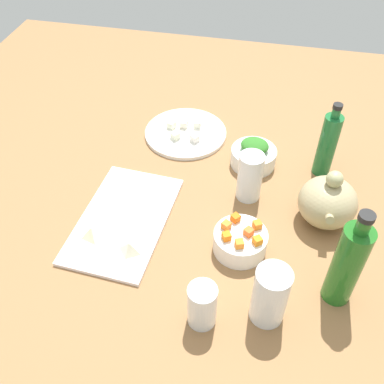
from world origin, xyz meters
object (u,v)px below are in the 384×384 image
(cutting_board, at_px, (124,219))
(bowl_greens, at_px, (253,157))
(bowl_carrots, at_px, (240,241))
(bottle_1, at_px, (347,264))
(teapot, at_px, (328,202))
(drinking_glass_0, at_px, (270,295))
(drinking_glass_1, at_px, (202,305))
(bottle_0, at_px, (327,144))
(plate_tofu, at_px, (186,133))
(drinking_glass_2, at_px, (250,177))

(cutting_board, relative_size, bowl_greens, 2.73)
(bowl_carrots, bearing_deg, bottle_1, 69.95)
(teapot, xyz_separation_m, drinking_glass_0, (0.30, -0.11, 0.01))
(drinking_glass_1, bearing_deg, bottle_0, 155.55)
(teapot, xyz_separation_m, bottle_0, (-0.18, -0.01, 0.03))
(cutting_board, height_order, drinking_glass_0, drinking_glass_0)
(bowl_greens, relative_size, bowl_carrots, 1.01)
(plate_tofu, height_order, bottle_0, bottle_0)
(bowl_carrots, relative_size, drinking_glass_2, 0.92)
(cutting_board, bearing_deg, drinking_glass_1, 47.24)
(teapot, bearing_deg, bowl_greens, -131.41)
(bottle_0, bearing_deg, drinking_glass_2, -53.66)
(bottle_1, xyz_separation_m, drinking_glass_0, (0.08, -0.14, -0.04))
(teapot, xyz_separation_m, drinking_glass_1, (0.34, -0.24, -0.01))
(bottle_1, distance_m, drinking_glass_2, 0.35)
(bowl_greens, bearing_deg, teapot, 48.59)
(cutting_board, height_order, bottle_1, bottle_1)
(plate_tofu, bearing_deg, bowl_carrots, 28.80)
(bowl_greens, xyz_separation_m, bottle_0, (-0.01, 0.19, 0.07))
(cutting_board, relative_size, drinking_glass_0, 2.39)
(bottle_0, height_order, drinking_glass_0, bottle_0)
(drinking_glass_1, bearing_deg, plate_tofu, -164.19)
(bottle_1, height_order, drinking_glass_0, bottle_1)
(plate_tofu, distance_m, drinking_glass_1, 0.63)
(drinking_glass_1, distance_m, drinking_glass_2, 0.38)
(bottle_1, height_order, drinking_glass_1, bottle_1)
(bowl_carrots, bearing_deg, teapot, 125.48)
(cutting_board, xyz_separation_m, drinking_glass_1, (0.23, 0.24, 0.05))
(cutting_board, xyz_separation_m, plate_tofu, (-0.38, 0.07, 0.00))
(teapot, bearing_deg, cutting_board, -77.19)
(drinking_glass_0, height_order, drinking_glass_2, drinking_glass_0)
(drinking_glass_0, distance_m, drinking_glass_1, 0.14)
(plate_tofu, bearing_deg, bottle_1, 42.42)
(teapot, distance_m, drinking_glass_0, 0.32)
(bowl_greens, bearing_deg, bottle_0, 92.53)
(bowl_carrots, height_order, drinking_glass_2, drinking_glass_2)
(plate_tofu, xyz_separation_m, drinking_glass_2, (0.22, 0.22, 0.06))
(drinking_glass_0, bearing_deg, bottle_1, 119.28)
(plate_tofu, height_order, bottle_1, bottle_1)
(plate_tofu, relative_size, drinking_glass_1, 2.29)
(drinking_glass_0, distance_m, drinking_glass_2, 0.35)
(bowl_greens, height_order, drinking_glass_2, drinking_glass_2)
(bowl_greens, distance_m, drinking_glass_1, 0.51)
(bowl_carrots, distance_m, bottle_1, 0.25)
(bowl_greens, xyz_separation_m, drinking_glass_2, (0.13, 0.00, 0.04))
(teapot, height_order, drinking_glass_1, teapot)
(drinking_glass_2, bearing_deg, bowl_greens, -179.05)
(teapot, bearing_deg, drinking_glass_2, -102.80)
(cutting_board, bearing_deg, bottle_1, 78.30)
(drinking_glass_0, bearing_deg, bowl_greens, -170.01)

